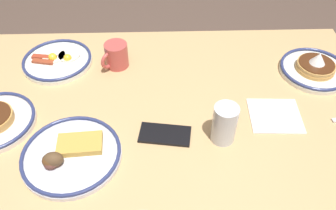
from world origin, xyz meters
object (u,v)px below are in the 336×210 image
Objects in this scene: plate_near_main at (57,60)px; plate_far_side at (70,155)px; cell_phone at (165,134)px; paper_napkin at (275,116)px; plate_center_pancakes at (315,68)px; coffee_mug at (116,55)px; drinking_glass at (224,125)px.

plate_near_main is 0.43m from plate_far_side.
cell_phone reaches higher than paper_napkin.
plate_near_main is at bearing -5.06° from plate_center_pancakes.
plate_far_side is 0.40m from coffee_mug.
cell_phone is 0.96× the size of paper_napkin.
plate_far_side is 1.84× the size of cell_phone.
plate_center_pancakes is 1.53× the size of paper_napkin.
plate_near_main reaches higher than paper_napkin.
plate_far_side is at bearing 13.15° from paper_napkin.
plate_far_side reaches higher than paper_napkin.
coffee_mug is 0.62× the size of paper_napkin.
plate_center_pancakes reaches higher than plate_near_main.
plate_near_main is at bearing -21.64° from paper_napkin.
plate_center_pancakes is at bearing -144.01° from cell_phone.
drinking_glass reaches higher than plate_near_main.
coffee_mug is at bearing -5.03° from plate_center_pancakes.
paper_napkin is (-0.58, -0.14, -0.01)m from plate_far_side.
coffee_mug reaches higher than paper_napkin.
drinking_glass is at bearing -176.40° from cell_phone.
plate_near_main is 0.88m from plate_center_pancakes.
paper_napkin is (0.18, 0.20, -0.02)m from plate_center_pancakes.
plate_far_side is 0.26m from cell_phone.
coffee_mug is at bearing -46.56° from drinking_glass.
plate_center_pancakes is (-0.88, 0.08, 0.01)m from plate_near_main.
plate_far_side is at bearing 24.55° from cell_phone.
plate_far_side is 1.76× the size of paper_napkin.
paper_napkin is (-0.49, 0.26, -0.04)m from coffee_mug.
cell_phone is (0.51, 0.26, -0.01)m from plate_center_pancakes.
coffee_mug is 0.46m from drinking_glass.
plate_near_main is 1.03× the size of plate_center_pancakes.
paper_napkin is (-0.33, -0.06, -0.00)m from cell_phone.
drinking_glass reaches higher than coffee_mug.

